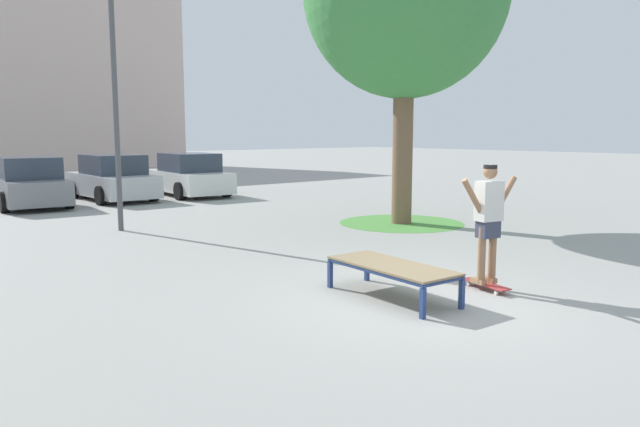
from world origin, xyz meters
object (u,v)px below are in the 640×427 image
Objects in this scene: car_silver at (112,179)px; light_post at (113,59)px; car_grey at (29,184)px; skater at (488,215)px; skateboard at (486,284)px; car_white at (188,176)px; skate_box at (392,268)px.

light_post is at bearing -110.18° from car_silver.
skater is at bearing -81.60° from car_grey.
skateboard is at bearing -77.52° from light_post.
car_grey is at bearing 177.20° from car_white.
car_white is 8.34m from light_post.
skater reaches higher than car_white.
skater is 14.75m from car_white.
light_post is (-2.32, -6.31, 3.13)m from car_silver.
skate_box is 0.46× the size of car_silver.
light_post reaches higher than skate_box.
car_white reaches higher than skate_box.
car_white is (2.61, -0.36, 0.00)m from car_silver.
light_post is (0.29, -6.21, 3.13)m from car_grey.
car_white is (3.05, 14.43, 0.61)m from skateboard.
car_grey is at bearing -177.69° from car_silver.
skater is (1.33, -0.59, 0.66)m from skate_box.
skateboard is at bearing -91.72° from car_silver.
skater is at bearing -101.94° from car_white.
car_silver is at bearing 88.28° from skateboard.
car_grey is 5.22m from car_white.
car_grey and car_white have the same top height.
skater is 14.80m from car_silver.
car_white is (5.22, -0.25, 0.00)m from car_grey.
skate_box is 0.33× the size of light_post.
car_grey and car_silver have the same top height.
skater is 0.39× the size of car_white.
skateboard is at bearing -24.16° from skate_box.
skate_box is 0.45× the size of car_grey.
skate_box is 0.45× the size of car_white.
skater is 0.40× the size of car_silver.
car_silver and car_white have the same top height.
car_grey is at bearing 98.40° from skateboard.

